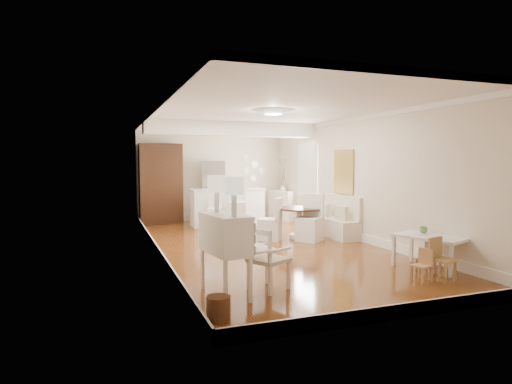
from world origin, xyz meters
TOP-DOWN VIEW (x-y plane):
  - room at (0.04, 0.32)m, footprint 9.00×9.04m
  - secretary_bureau at (-1.70, -3.01)m, footprint 0.98×0.99m
  - gustavian_armchair at (-1.06, -2.93)m, footprint 0.68×0.68m
  - wicker_basket at (-2.01, -3.82)m, footprint 0.30×0.30m
  - kids_table at (1.90, -2.75)m, footprint 0.99×1.26m
  - kids_chair_a at (1.21, -3.35)m, footprint 0.29×0.29m
  - kids_chair_b at (1.63, -2.97)m, footprint 0.27×0.27m
  - kids_chair_c at (1.56, -3.40)m, footprint 0.38×0.38m
  - banquette at (1.99, 0.50)m, footprint 0.52×1.60m
  - dining_table at (1.10, 0.58)m, footprint 1.36×1.36m
  - slip_chair_near at (1.17, 0.19)m, footprint 0.72×0.71m
  - slip_chair_far at (0.37, 0.60)m, footprint 0.65×0.65m
  - breakfast_counter at (0.10, 3.10)m, footprint 2.05×0.65m
  - bar_stool_left at (-0.45, 2.44)m, footprint 0.45×0.45m
  - bar_stool_right at (0.18, 2.47)m, footprint 0.57×0.57m
  - pantry_cabinet at (-1.60, 4.18)m, footprint 1.20×0.60m
  - fridge at (0.30, 4.15)m, footprint 0.75×0.65m
  - sideboard at (2.00, 3.56)m, footprint 0.67×1.02m
  - pencil_cup at (1.98, -2.49)m, footprint 0.15×0.15m
  - branch_vase at (1.99, 3.58)m, footprint 0.20×0.20m

SIDE VIEW (x-z plane):
  - wicker_basket at x=-2.01m, z-range 0.00..0.27m
  - kids_chair_a at x=1.21m, z-range 0.00..0.50m
  - kids_chair_b at x=1.63m, z-range 0.00..0.52m
  - kids_table at x=1.90m, z-range 0.00..0.55m
  - kids_chair_c at x=1.56m, z-range 0.00..0.65m
  - dining_table at x=1.10m, z-range 0.00..0.71m
  - gustavian_armchair at x=-1.06m, z-range 0.00..0.87m
  - sideboard at x=2.00m, z-range 0.00..0.89m
  - bar_stool_left at x=-0.45m, z-range 0.00..0.90m
  - slip_chair_far at x=0.37m, z-range 0.00..0.96m
  - banquette at x=1.99m, z-range 0.00..0.98m
  - breakfast_counter at x=0.10m, z-range 0.00..1.03m
  - slip_chair_near at x=1.17m, z-range 0.00..1.05m
  - secretary_bureau at x=-1.70m, z-range 0.00..1.10m
  - bar_stool_right at x=0.18m, z-range 0.00..1.14m
  - pencil_cup at x=1.98m, z-range 0.55..0.66m
  - fridge at x=0.30m, z-range 0.00..1.80m
  - branch_vase at x=1.99m, z-range 0.89..1.08m
  - pantry_cabinet at x=-1.60m, z-range 0.00..2.30m
  - room at x=0.04m, z-range 0.57..3.39m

